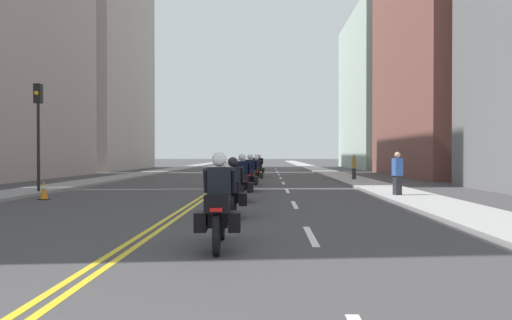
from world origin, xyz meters
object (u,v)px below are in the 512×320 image
Objects in this scene: traffic_light_near at (38,118)px; pedestrian_1 at (397,174)px; motorcycle_0 at (219,209)px; motorcycle_2 at (242,182)px; motorcycle_3 at (250,176)px; motorcycle_5 at (251,170)px; motorcycle_7 at (256,167)px; motorcycle_1 at (233,193)px; motorcycle_6 at (259,168)px; pedestrian_0 at (354,167)px; traffic_cone_0 at (44,190)px; motorcycle_4 at (256,173)px.

traffic_light_near reaches higher than pedestrian_1.
motorcycle_2 is at bearing 88.11° from motorcycle_0.
pedestrian_1 reaches higher than motorcycle_3.
motorcycle_5 is (-0.29, 8.61, -0.03)m from motorcycle_3.
motorcycle_0 is 1.02× the size of motorcycle_7.
motorcycle_0 is 1.00× the size of motorcycle_1.
pedestrian_1 is (5.77, 5.62, 0.26)m from motorcycle_1.
motorcycle_6 is at bearing 87.96° from motorcycle_5.
pedestrian_0 is at bearing 34.55° from traffic_light_near.
motorcycle_6 is 4.42m from motorcycle_7.
pedestrian_1 is (5.64, -3.06, 0.21)m from motorcycle_3.
pedestrian_0 is (6.24, -9.33, 0.18)m from motorcycle_7.
pedestrian_1 reaches higher than motorcycle_1.
motorcycle_1 is 0.94× the size of motorcycle_2.
pedestrian_1 reaches higher than motorcycle_5.
motorcycle_2 is 3.26× the size of traffic_cone_0.
motorcycle_3 is 1.07× the size of motorcycle_7.
motorcycle_2 is 1.38× the size of pedestrian_0.
motorcycle_3 is at bearing 87.48° from motorcycle_0.
traffic_cone_0 is at bearing 126.83° from motorcycle_0.
pedestrian_1 is at bearing -163.06° from pedestrian_0.
motorcycle_7 is at bearing 91.52° from motorcycle_4.
motorcycle_3 is at bearing 87.24° from motorcycle_1.
motorcycle_2 is 14.41m from pedestrian_0.
motorcycle_4 is 6.98m from pedestrian_0.
motorcycle_6 is 17.66m from traffic_light_near.
motorcycle_7 is (0.12, 9.29, 0.02)m from motorcycle_5.
traffic_cone_0 is 18.40m from pedestrian_0.
motorcycle_5 is 1.33× the size of pedestrian_0.
motorcycle_3 is at bearing -85.11° from motorcycle_5.
pedestrian_0 is at bearing 68.31° from motorcycle_1.
pedestrian_0 is (6.21, 17.25, 0.21)m from motorcycle_1.
motorcycle_6 is 0.51× the size of traffic_light_near.
motorcycle_6 is 1.40× the size of pedestrian_0.
motorcycle_1 is at bearing -92.17° from motorcycle_7.
motorcycle_6 is at bearing -88.25° from motorcycle_7.
motorcycle_2 is 1.08× the size of motorcycle_4.
pedestrian_0 is (6.36, -0.05, 0.20)m from motorcycle_5.
motorcycle_4 is at bearing 36.21° from traffic_light_near.
motorcycle_2 is (0.02, 4.23, 0.04)m from motorcycle_1.
motorcycle_4 is 3.76m from motorcycle_5.
motorcycle_0 is 21.59m from motorcycle_5.
motorcycle_5 reaches higher than traffic_cone_0.
motorcycle_5 is at bearing 50.56° from traffic_light_near.
motorcycle_0 is at bearing -91.87° from motorcycle_6.
motorcycle_5 is at bearing 87.45° from motorcycle_2.
motorcycle_6 is at bearing 85.87° from motorcycle_2.
traffic_light_near is at bearing -115.85° from motorcycle_7.
motorcycle_5 is 9.29m from motorcycle_7.
pedestrian_1 is at bearing 42.33° from motorcycle_1.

